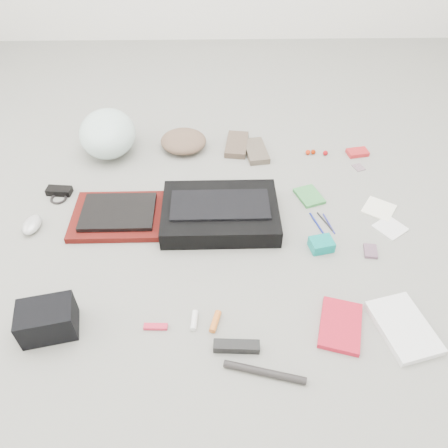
{
  "coord_description": "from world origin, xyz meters",
  "views": [
    {
      "loc": [
        -0.02,
        -1.24,
        1.25
      ],
      "look_at": [
        0.0,
        0.0,
        0.05
      ],
      "focal_mm": 35.0,
      "sensor_mm": 36.0,
      "label": 1
    }
  ],
  "objects_px": {
    "camera_bag": "(47,320)",
    "book_red": "(340,325)",
    "laptop": "(118,212)",
    "messenger_bag": "(220,213)",
    "accordion_wallet": "(321,244)",
    "bike_helmet": "(108,133)"
  },
  "relations": [
    {
      "from": "camera_bag",
      "to": "book_red",
      "type": "distance_m",
      "value": 0.95
    },
    {
      "from": "book_red",
      "to": "laptop",
      "type": "bearing_deg",
      "value": 162.64
    },
    {
      "from": "messenger_bag",
      "to": "camera_bag",
      "type": "bearing_deg",
      "value": -137.7
    },
    {
      "from": "book_red",
      "to": "accordion_wallet",
      "type": "bearing_deg",
      "value": 106.51
    },
    {
      "from": "camera_bag",
      "to": "laptop",
      "type": "bearing_deg",
      "value": 63.48
    },
    {
      "from": "camera_bag",
      "to": "messenger_bag",
      "type": "bearing_deg",
      "value": 30.79
    },
    {
      "from": "bike_helmet",
      "to": "laptop",
      "type": "bearing_deg",
      "value": -85.32
    },
    {
      "from": "bike_helmet",
      "to": "accordion_wallet",
      "type": "distance_m",
      "value": 1.15
    },
    {
      "from": "laptop",
      "to": "accordion_wallet",
      "type": "distance_m",
      "value": 0.83
    },
    {
      "from": "laptop",
      "to": "bike_helmet",
      "type": "distance_m",
      "value": 0.51
    },
    {
      "from": "messenger_bag",
      "to": "laptop",
      "type": "distance_m",
      "value": 0.42
    },
    {
      "from": "bike_helmet",
      "to": "camera_bag",
      "type": "xyz_separation_m",
      "value": [
        -0.02,
        -1.03,
        -0.04
      ]
    },
    {
      "from": "camera_bag",
      "to": "accordion_wallet",
      "type": "relative_size",
      "value": 2.01
    },
    {
      "from": "laptop",
      "to": "book_red",
      "type": "height_order",
      "value": "laptop"
    },
    {
      "from": "bike_helmet",
      "to": "camera_bag",
      "type": "distance_m",
      "value": 1.03
    },
    {
      "from": "camera_bag",
      "to": "accordion_wallet",
      "type": "distance_m",
      "value": 1.01
    },
    {
      "from": "book_red",
      "to": "camera_bag",
      "type": "bearing_deg",
      "value": -164.09
    },
    {
      "from": "messenger_bag",
      "to": "book_red",
      "type": "bearing_deg",
      "value": -53.67
    },
    {
      "from": "messenger_bag",
      "to": "camera_bag",
      "type": "xyz_separation_m",
      "value": [
        -0.56,
        -0.51,
        0.02
      ]
    },
    {
      "from": "messenger_bag",
      "to": "accordion_wallet",
      "type": "distance_m",
      "value": 0.42
    },
    {
      "from": "book_red",
      "to": "accordion_wallet",
      "type": "relative_size",
      "value": 2.26
    },
    {
      "from": "laptop",
      "to": "camera_bag",
      "type": "bearing_deg",
      "value": -104.96
    }
  ]
}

